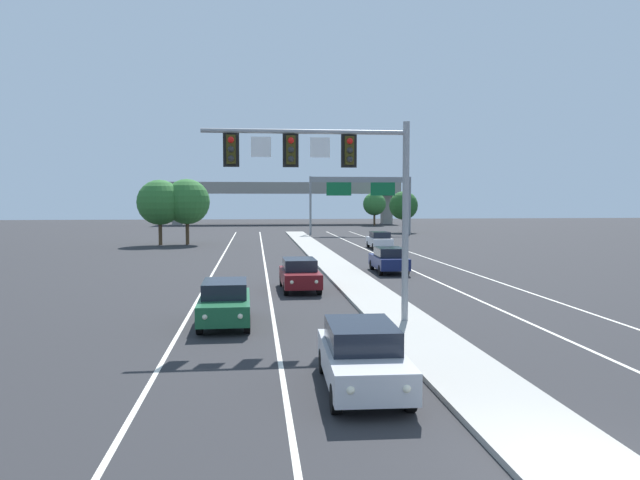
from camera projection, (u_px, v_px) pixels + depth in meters
name	position (u px, v px, depth m)	size (l,w,h in m)	color
ground_plane	(580.00, 473.00, 10.01)	(260.00, 260.00, 0.00)	#28282B
median_island	(372.00, 296.00, 27.86)	(2.40, 110.00, 0.15)	#9E9B93
lane_stripe_oncoming_center	(267.00, 279.00, 34.30)	(0.14, 100.00, 0.01)	silver
lane_stripe_receding_center	(427.00, 277.00, 35.31)	(0.14, 100.00, 0.01)	silver
edge_stripe_left	(209.00, 280.00, 33.94)	(0.14, 100.00, 0.01)	silver
edge_stripe_right	(481.00, 276.00, 35.67)	(0.14, 100.00, 0.01)	silver
overhead_signal_mast	(335.00, 173.00, 21.27)	(7.39, 0.44, 7.20)	gray
car_oncoming_silver	(362.00, 356.00, 14.35)	(1.92, 4.51, 1.58)	#B7B7BC
car_oncoming_green	(225.00, 302.00, 21.87)	(1.87, 4.49, 1.58)	#195633
car_oncoming_darkred	(300.00, 274.00, 30.11)	(1.89, 4.50, 1.58)	#5B0F14
car_receding_navy	(389.00, 259.00, 37.41)	(1.89, 4.50, 1.58)	#141E4C
car_receding_white	(379.00, 240.00, 55.53)	(1.91, 4.51, 1.58)	silver
highway_sign_gantry	(361.00, 187.00, 76.98)	(13.28, 0.42, 7.50)	gray
overpass_bridge	(284.00, 193.00, 109.81)	(42.40, 6.40, 7.65)	gray
tree_far_left_c	(160.00, 202.00, 59.60)	(4.51, 4.51, 6.53)	#4C3823
tree_far_left_a	(187.00, 202.00, 60.41)	(4.59, 4.59, 6.63)	#4C3823
tree_far_right_c	(374.00, 204.00, 104.24)	(3.99, 3.99, 5.77)	#4C3823
tree_far_right_a	(403.00, 206.00, 82.37)	(3.94, 3.94, 5.70)	#4C3823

